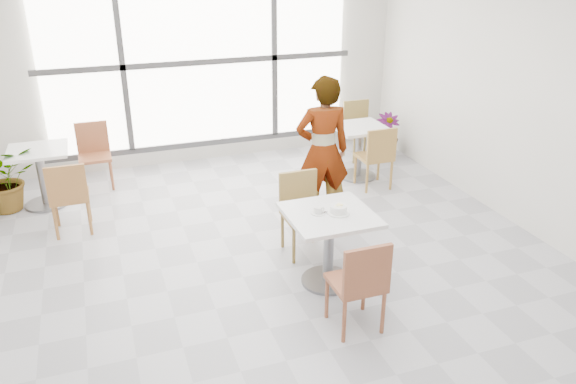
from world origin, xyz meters
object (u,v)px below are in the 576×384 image
object	(u,v)px
bg_chair_left_far	(94,150)
bg_chair_right_near	(377,154)
chair_near	(360,281)
bg_chair_left_near	(69,194)
bg_chair_right_far	(358,126)
main_table	(329,235)
bg_table_left	(41,169)
oatmeal_bowl	(339,209)
chair_far	(301,207)
plant_right	(387,135)
bg_table_right	(359,144)
plant_left	(5,179)
coffee_cup	(318,211)
person	(323,151)

from	to	relation	value
bg_chair_left_far	bg_chair_right_near	world-z (taller)	same
bg_chair_left_far	chair_near	bearing A→B (deg)	-64.53
bg_chair_left_near	bg_chair_right_far	distance (m)	4.38
main_table	bg_table_left	xyz separation A→B (m)	(-2.67, 2.85, -0.04)
oatmeal_bowl	bg_chair_left_near	bearing A→B (deg)	141.18
chair_far	plant_right	xyz separation A→B (m)	(2.32, 2.36, -0.17)
bg_table_right	bg_chair_right_near	distance (m)	0.47
plant_left	bg_chair_left_near	bearing A→B (deg)	-51.98
coffee_cup	bg_table_left	size ratio (longest dim) A/B	0.21
bg_chair_left_near	bg_chair_right_far	world-z (taller)	same
coffee_cup	bg_chair_left_far	world-z (taller)	bg_chair_left_far
chair_near	oatmeal_bowl	bearing A→B (deg)	-99.89
oatmeal_bowl	chair_near	bearing A→B (deg)	-99.89
bg_table_right	main_table	bearing A→B (deg)	-121.93
person	bg_table_left	bearing A→B (deg)	-20.18
main_table	bg_chair_right_near	distance (m)	2.45
bg_chair_left_far	person	bearing A→B (deg)	-39.21
bg_chair_right_far	bg_table_left	bearing A→B (deg)	-176.09
bg_table_left	bg_chair_right_far	size ratio (longest dim) A/B	0.86
main_table	bg_chair_right_far	bearing A→B (deg)	59.59
bg_chair_right_near	plant_left	bearing A→B (deg)	-11.68
main_table	person	xyz separation A→B (m)	(0.47, 1.29, 0.35)
bg_chair_right_near	plant_right	world-z (taller)	bg_chair_right_near
bg_chair_right_near	plant_left	size ratio (longest dim) A/B	1.07
bg_chair_left_near	bg_chair_right_far	size ratio (longest dim) A/B	1.00
chair_far	oatmeal_bowl	size ratio (longest dim) A/B	4.14
coffee_cup	bg_table_right	xyz separation A→B (m)	(1.59, 2.36, -0.29)
oatmeal_bowl	bg_chair_right_far	size ratio (longest dim) A/B	0.24
main_table	bg_table_right	distance (m)	2.82
bg_table_right	plant_left	bearing A→B (deg)	173.97
oatmeal_bowl	coffee_cup	distance (m)	0.19
bg_chair_right_far	plant_right	bearing A→B (deg)	-11.93
person	bg_chair_right_near	xyz separation A→B (m)	(1.06, 0.63, -0.37)
person	bg_table_left	size ratio (longest dim) A/B	2.33
plant_left	oatmeal_bowl	bearing A→B (deg)	-42.55
bg_chair_right_near	bg_chair_right_far	size ratio (longest dim) A/B	1.00
chair_near	bg_chair_right_far	world-z (taller)	same
chair_near	coffee_cup	size ratio (longest dim) A/B	5.47
bg_table_right	chair_near	bearing A→B (deg)	-115.94
chair_far	oatmeal_bowl	world-z (taller)	chair_far
oatmeal_bowl	bg_chair_left_far	distance (m)	3.96
oatmeal_bowl	bg_table_left	size ratio (longest dim) A/B	0.28
chair_far	oatmeal_bowl	xyz separation A→B (m)	(0.09, -0.74, 0.29)
bg_chair_left_far	plant_right	bearing A→B (deg)	-3.39
chair_near	bg_table_right	bearing A→B (deg)	-115.94
coffee_cup	bg_chair_right_far	xyz separation A→B (m)	(1.96, 3.13, -0.28)
bg_chair_left_near	coffee_cup	bearing A→B (deg)	139.94
chair_far	bg_chair_left_far	bearing A→B (deg)	127.52
bg_chair_right_far	chair_near	bearing A→B (deg)	-115.84
bg_chair_left_near	bg_chair_right_near	world-z (taller)	same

